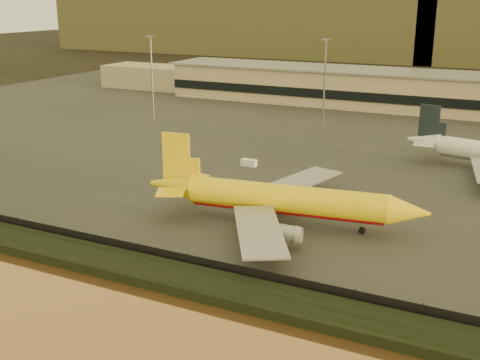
% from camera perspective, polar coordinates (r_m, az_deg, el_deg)
% --- Properties ---
extents(ground, '(900.00, 900.00, 0.00)m').
position_cam_1_polar(ground, '(96.65, -1.98, -5.32)').
color(ground, black).
rests_on(ground, ground).
extents(embankment, '(320.00, 7.00, 1.40)m').
position_cam_1_polar(embankment, '(83.12, -7.60, -8.85)').
color(embankment, black).
rests_on(embankment, ground).
extents(tarmac, '(320.00, 220.00, 0.20)m').
position_cam_1_polar(tarmac, '(182.43, 12.34, 5.09)').
color(tarmac, '#2D2D2D').
rests_on(tarmac, ground).
extents(perimeter_fence, '(300.00, 0.05, 2.20)m').
position_cam_1_polar(perimeter_fence, '(85.88, -6.13, -7.47)').
color(perimeter_fence, black).
rests_on(perimeter_fence, tarmac).
extents(terminal_building, '(202.00, 25.00, 12.60)m').
position_cam_1_polar(terminal_building, '(214.13, 10.72, 8.60)').
color(terminal_building, tan).
rests_on(terminal_building, tarmac).
extents(apron_light_masts, '(152.20, 12.20, 25.40)m').
position_cam_1_polar(apron_light_masts, '(157.42, 16.19, 8.72)').
color(apron_light_masts, slate).
rests_on(apron_light_masts, tarmac).
extents(distant_hills, '(470.00, 160.00, 70.00)m').
position_cam_1_polar(distant_hills, '(423.33, 18.43, 15.55)').
color(distant_hills, brown).
rests_on(distant_hills, ground).
extents(dhl_cargo_jet, '(47.76, 46.36, 14.27)m').
position_cam_1_polar(dhl_cargo_jet, '(99.76, 3.94, -1.89)').
color(dhl_cargo_jet, yellow).
rests_on(dhl_cargo_jet, tarmac).
extents(gse_vehicle_yellow, '(3.97, 2.97, 1.63)m').
position_cam_1_polar(gse_vehicle_yellow, '(110.46, 12.67, -2.26)').
color(gse_vehicle_yellow, yellow).
rests_on(gse_vehicle_yellow, tarmac).
extents(gse_vehicle_white, '(3.53, 1.69, 1.56)m').
position_cam_1_polar(gse_vehicle_white, '(134.60, 0.84, 1.65)').
color(gse_vehicle_white, white).
rests_on(gse_vehicle_white, tarmac).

